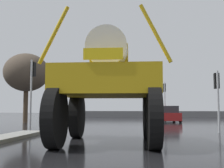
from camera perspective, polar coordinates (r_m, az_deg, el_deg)
ground_plane at (r=22.13m, az=4.35°, el=-8.31°), size 120.00×120.00×0.00m
oversize_sprayer at (r=10.50m, az=-0.65°, el=-0.36°), size 4.26×5.60×4.55m
sedan_ahead at (r=27.16m, az=11.38°, el=-6.12°), size 2.24×4.27×1.52m
traffic_signal_near_left at (r=16.89m, az=-15.96°, el=0.98°), size 0.24×0.54×4.09m
traffic_signal_near_right at (r=15.97m, az=20.67°, el=-0.72°), size 0.24×0.54×3.27m
traffic_signal_far_left at (r=29.43m, az=10.71°, el=-1.80°), size 0.24×0.55×3.96m
bare_tree_left at (r=26.41m, az=-17.08°, el=2.21°), size 4.04×4.04×6.25m
roadside_barrier at (r=41.95m, az=5.62°, el=-6.14°), size 29.10×0.24×0.90m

